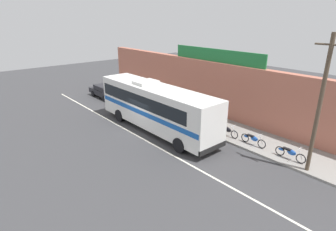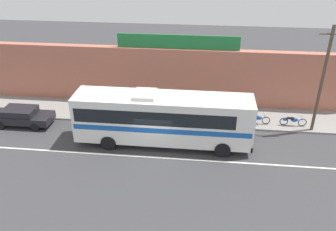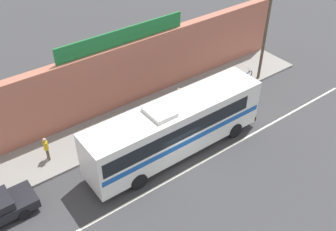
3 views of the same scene
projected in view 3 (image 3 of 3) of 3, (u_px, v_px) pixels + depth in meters
The scene contains 12 objects.
ground_plane at pixel (179, 163), 23.87m from camera, with size 70.00×70.00×0.00m, color #3A3A3D.
sidewalk_slab at pixel (133, 120), 27.13m from camera, with size 30.00×3.60×0.14m, color gray.
storefront_facade at pixel (114, 79), 27.08m from camera, with size 30.00×0.70×4.80m, color #B26651.
storefront_billboard at pixel (123, 36), 25.72m from camera, with size 9.64×0.12×1.10m, color #1E7538.
road_center_stripe at pixel (187, 170), 23.36m from camera, with size 30.00×0.14×0.01m, color silver.
intercity_bus at pixel (175, 126), 23.43m from camera, with size 11.84×2.64×3.78m.
utility_pole at pixel (266, 32), 29.05m from camera, with size 1.60×0.22×7.68m.
motorcycle_orange at pixel (198, 97), 28.54m from camera, with size 1.94×0.56×0.94m.
motorcycle_green at pixel (219, 86), 29.63m from camera, with size 1.93×0.56×0.94m.
motorcycle_blue at pixel (243, 76), 30.87m from camera, with size 1.96×0.56×0.94m.
pedestrian_far_right at pixel (46, 147), 23.37m from camera, with size 0.30×0.48×1.67m.
pedestrian_far_left at pixel (178, 96), 27.66m from camera, with size 0.30×0.48×1.65m.
Camera 3 is at (-10.77, -13.36, 16.86)m, focal length 41.57 mm.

